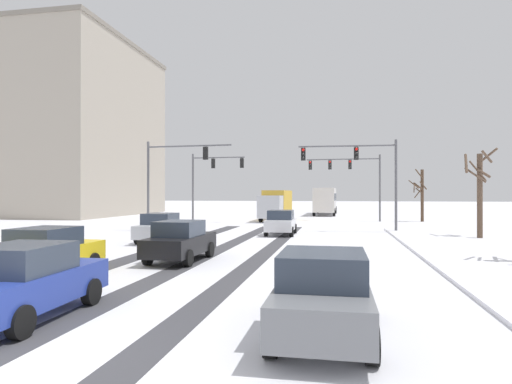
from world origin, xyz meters
TOP-DOWN VIEW (x-y plane):
  - ground_plane at (0.00, 0.00)m, footprint 300.00×300.00m
  - wheel_track_left_lane at (1.57, 13.75)m, footprint 0.81×30.25m
  - wheel_track_right_lane at (-0.83, 13.75)m, footprint 0.91×30.25m
  - wheel_track_center at (-3.67, 13.75)m, footprint 1.09×30.25m
  - sidewalk_kerb_right at (10.21, 12.37)m, footprint 4.00×30.25m
  - traffic_signal_near_left at (-7.04, 23.41)m, footprint 6.42×0.48m
  - traffic_signal_far_left at (-7.06, 33.45)m, footprint 5.18×0.48m
  - traffic_signal_far_right at (5.95, 37.57)m, footprint 7.18×0.52m
  - traffic_signal_near_right at (6.41, 25.41)m, footprint 6.90×0.55m
  - car_white_lead at (1.14, 22.06)m, footprint 1.89×4.13m
  - car_silver_second at (-4.86, 16.51)m, footprint 1.92×4.14m
  - car_black_third at (-1.40, 10.26)m, footprint 1.92×4.15m
  - car_yellow_cab_fourth at (-4.42, 6.23)m, footprint 1.86×4.12m
  - car_blue_fifth at (-1.83, 1.96)m, footprint 1.96×4.16m
  - car_grey_sixth at (4.54, 1.96)m, footprint 1.84×4.10m
  - bus_oncoming at (3.23, 50.27)m, footprint 2.81×11.04m
  - box_truck_delivery at (-1.24, 36.55)m, footprint 2.54×7.49m
  - bare_tree_sidewalk_mid at (13.30, 22.31)m, footprint 1.95×1.90m
  - bare_tree_sidewalk_far at (12.73, 38.00)m, footprint 1.61×2.07m
  - office_building_far_left_block at (-34.81, 44.30)m, footprint 28.76×22.06m

SIDE VIEW (x-z plane):
  - ground_plane at x=0.00m, z-range 0.00..0.00m
  - wheel_track_left_lane at x=1.57m, z-range 0.00..0.01m
  - wheel_track_right_lane at x=-0.83m, z-range 0.00..0.01m
  - wheel_track_center at x=-3.67m, z-range 0.00..0.01m
  - sidewalk_kerb_right at x=10.21m, z-range 0.00..0.12m
  - car_white_lead at x=1.14m, z-range 0.01..1.63m
  - car_silver_second at x=-4.86m, z-range 0.01..1.63m
  - car_black_third at x=-1.40m, z-range 0.01..1.63m
  - car_yellow_cab_fourth at x=-4.42m, z-range 0.01..1.63m
  - car_blue_fifth at x=-1.83m, z-range 0.01..1.63m
  - car_grey_sixth at x=4.54m, z-range 0.01..1.63m
  - box_truck_delivery at x=-1.24m, z-range 0.12..3.14m
  - bus_oncoming at x=3.23m, z-range 0.30..3.68m
  - bare_tree_sidewalk_far at x=12.73m, z-range 0.17..5.27m
  - bare_tree_sidewalk_mid at x=13.30m, z-range 0.27..5.74m
  - traffic_signal_near_left at x=-7.04m, z-range 1.20..7.70m
  - traffic_signal_far_left at x=-7.06m, z-range 1.36..7.86m
  - traffic_signal_near_right at x=6.41m, z-range 1.43..7.93m
  - traffic_signal_far_right at x=5.95m, z-range 1.58..8.08m
  - office_building_far_left_block at x=-34.81m, z-range 0.01..21.69m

